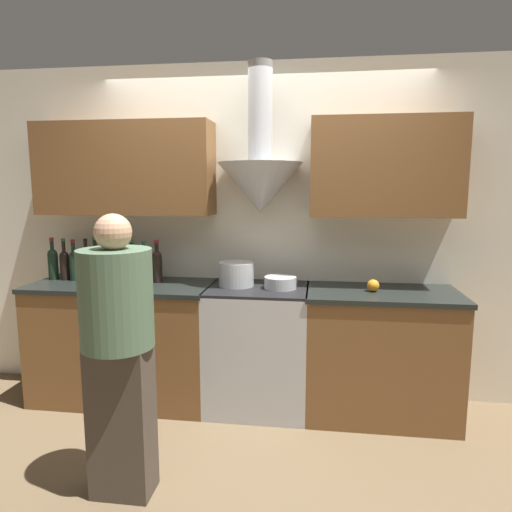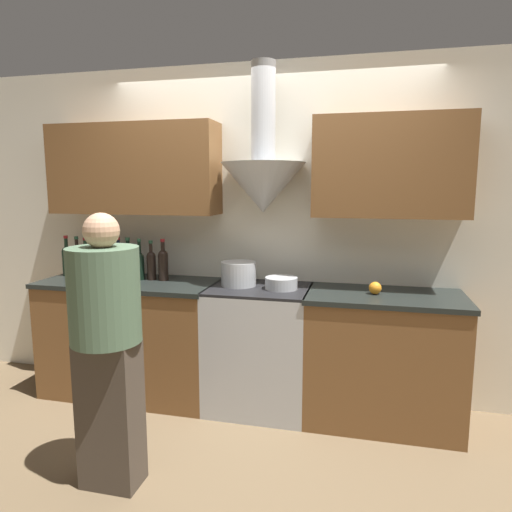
% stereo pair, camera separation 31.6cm
% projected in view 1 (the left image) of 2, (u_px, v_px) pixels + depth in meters
% --- Properties ---
extents(ground_plane, '(12.00, 12.00, 0.00)m').
position_uv_depth(ground_plane, '(252.00, 428.00, 3.18)').
color(ground_plane, brown).
extents(wall_back, '(8.40, 0.63, 2.60)m').
position_uv_depth(wall_back, '(255.00, 212.00, 3.55)').
color(wall_back, silver).
rests_on(wall_back, ground_plane).
extents(counter_left, '(1.40, 0.62, 0.93)m').
position_uv_depth(counter_left, '(124.00, 341.00, 3.57)').
color(counter_left, brown).
rests_on(counter_left, ground_plane).
extents(counter_right, '(1.08, 0.62, 0.93)m').
position_uv_depth(counter_right, '(380.00, 353.00, 3.31)').
color(counter_right, brown).
rests_on(counter_right, ground_plane).
extents(stove_range, '(0.74, 0.60, 0.93)m').
position_uv_depth(stove_range, '(258.00, 347.00, 3.43)').
color(stove_range, '#B7BABC').
rests_on(stove_range, ground_plane).
extents(wine_bottle_0, '(0.08, 0.08, 0.34)m').
position_uv_depth(wine_bottle_0, '(53.00, 262.00, 3.64)').
color(wine_bottle_0, black).
rests_on(wine_bottle_0, counter_left).
extents(wine_bottle_1, '(0.07, 0.07, 0.33)m').
position_uv_depth(wine_bottle_1, '(65.00, 263.00, 3.62)').
color(wine_bottle_1, black).
rests_on(wine_bottle_1, counter_left).
extents(wine_bottle_2, '(0.07, 0.07, 0.33)m').
position_uv_depth(wine_bottle_2, '(74.00, 264.00, 3.60)').
color(wine_bottle_2, black).
rests_on(wine_bottle_2, counter_left).
extents(wine_bottle_3, '(0.07, 0.07, 0.33)m').
position_uv_depth(wine_bottle_3, '(86.00, 264.00, 3.60)').
color(wine_bottle_3, black).
rests_on(wine_bottle_3, counter_left).
extents(wine_bottle_4, '(0.08, 0.08, 0.35)m').
position_uv_depth(wine_bottle_4, '(96.00, 263.00, 3.57)').
color(wine_bottle_4, black).
rests_on(wine_bottle_4, counter_left).
extents(wine_bottle_5, '(0.07, 0.07, 0.34)m').
position_uv_depth(wine_bottle_5, '(110.00, 265.00, 3.57)').
color(wine_bottle_5, black).
rests_on(wine_bottle_5, counter_left).
extents(wine_bottle_6, '(0.08, 0.08, 0.34)m').
position_uv_depth(wine_bottle_6, '(120.00, 265.00, 3.54)').
color(wine_bottle_6, black).
rests_on(wine_bottle_6, counter_left).
extents(wine_bottle_7, '(0.07, 0.07, 0.33)m').
position_uv_depth(wine_bottle_7, '(133.00, 266.00, 3.53)').
color(wine_bottle_7, black).
rests_on(wine_bottle_7, counter_left).
extents(wine_bottle_8, '(0.07, 0.07, 0.31)m').
position_uv_depth(wine_bottle_8, '(144.00, 266.00, 3.54)').
color(wine_bottle_8, black).
rests_on(wine_bottle_8, counter_left).
extents(wine_bottle_9, '(0.08, 0.08, 0.33)m').
position_uv_depth(wine_bottle_9, '(157.00, 265.00, 3.53)').
color(wine_bottle_9, black).
rests_on(wine_bottle_9, counter_left).
extents(stock_pot, '(0.26, 0.26, 0.18)m').
position_uv_depth(stock_pot, '(236.00, 274.00, 3.40)').
color(stock_pot, '#B7BABC').
rests_on(stock_pot, stove_range).
extents(mixing_bowl, '(0.23, 0.23, 0.09)m').
position_uv_depth(mixing_bowl, '(280.00, 283.00, 3.32)').
color(mixing_bowl, '#B7BABC').
rests_on(mixing_bowl, stove_range).
extents(orange_fruit, '(0.09, 0.09, 0.09)m').
position_uv_depth(orange_fruit, '(373.00, 285.00, 3.23)').
color(orange_fruit, orange).
rests_on(orange_fruit, counter_right).
extents(person_foreground_left, '(0.38, 0.38, 1.53)m').
position_uv_depth(person_foreground_left, '(118.00, 347.00, 2.39)').
color(person_foreground_left, '#473D33').
rests_on(person_foreground_left, ground_plane).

